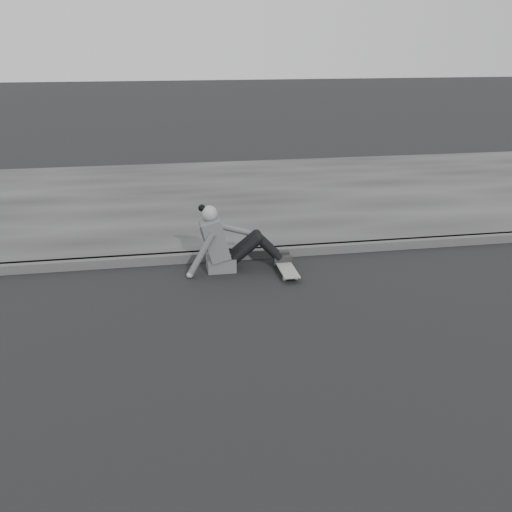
{
  "coord_description": "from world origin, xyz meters",
  "views": [
    {
      "loc": [
        -3.74,
        -4.6,
        2.78
      ],
      "look_at": [
        -2.68,
        1.32,
        0.5
      ],
      "focal_mm": 40.0,
      "sensor_mm": 36.0,
      "label": 1
    }
  ],
  "objects": [
    {
      "name": "curb",
      "position": [
        0.0,
        2.58,
        0.06
      ],
      "size": [
        24.0,
        0.16,
        0.12
      ],
      "primitive_type": "cube",
      "color": "#434343",
      "rests_on": "ground"
    },
    {
      "name": "sidewalk",
      "position": [
        0.0,
        5.6,
        0.06
      ],
      "size": [
        24.0,
        6.0,
        0.12
      ],
      "primitive_type": "cube",
      "color": "#363636",
      "rests_on": "ground"
    },
    {
      "name": "seated_woman",
      "position": [
        -2.91,
        2.22,
        0.36
      ],
      "size": [
        1.38,
        0.46,
        0.88
      ],
      "color": "#515153",
      "rests_on": "ground"
    },
    {
      "name": "skateboard",
      "position": [
        -2.18,
        1.97,
        0.07
      ],
      "size": [
        0.2,
        0.78,
        0.09
      ],
      "color": "#A6A6A1",
      "rests_on": "ground"
    }
  ]
}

